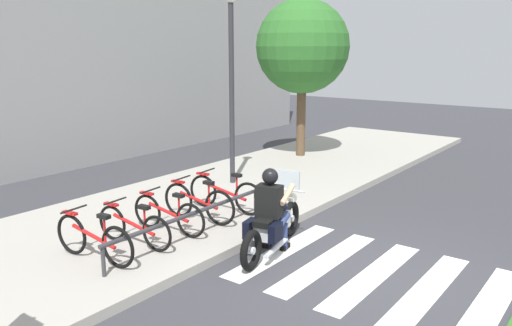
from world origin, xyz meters
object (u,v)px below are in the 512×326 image
Objects in this scene: rider at (271,205)px; bicycle_0 at (94,239)px; motorcycle at (273,225)px; bicycle_4 at (225,193)px; bicycle_1 at (134,226)px; bicycle_2 at (168,214)px; bicycle_3 at (198,202)px; bike_rack at (191,216)px; street_lamp at (231,73)px; tree_near_rack at (302,47)px.

rider is 0.88× the size of bicycle_0.
bicycle_4 is (0.79, 1.71, 0.05)m from motorcycle.
rider is 2.25m from bicycle_1.
bicycle_2 is 1.52m from bicycle_4.
bicycle_1 is 0.98× the size of bicycle_3.
bicycle_2 is 0.43× the size of bike_rack.
bicycle_0 is 0.76m from bicycle_1.
bicycle_2 is at bearing -158.74° from street_lamp.
bicycle_0 is at bearing 159.95° from bike_rack.
bicycle_1 is 1.00× the size of bicycle_2.
rider is at bearing -93.71° from bicycle_3.
bicycle_4 is (0.87, 1.72, -0.32)m from rider.
bicycle_4 is 6.34m from tree_near_rack.
bicycle_3 is at bearing -0.01° from bicycle_0.
street_lamp reaches higher than bicycle_2.
bicycle_3 is 0.93× the size of bicycle_4.
bicycle_4 is at bearing -144.13° from street_lamp.
bicycle_2 is at bearing 0.02° from bicycle_0.
bicycle_4 is (3.03, 0.00, 0.00)m from bicycle_0.
tree_near_rack reaches higher than bike_rack.
bicycle_4 is at bearing 20.06° from bike_rack.
bike_rack is 0.78× the size of tree_near_rack.
tree_near_rack is (6.19, 1.68, 2.80)m from bicycle_3.
street_lamp is at bearing 35.87° from bicycle_4.
tree_near_rack reaches higher than rider.
bicycle_2 is 0.76m from bicycle_3.
bicycle_0 is at bearing -179.92° from bicycle_1.
rider is at bearing -38.50° from bicycle_0.
bicycle_2 reaches higher than bicycle_1.
rider reaches higher than motorcycle.
bicycle_1 is at bearing -167.72° from tree_near_rack.
motorcycle reaches higher than bike_rack.
bicycle_3 is 3.60m from street_lamp.
bicycle_0 is 1.04× the size of bicycle_1.
motorcycle reaches higher than bicycle_1.
street_lamp reaches higher than bicycle_3.
street_lamp reaches higher than rider.
bike_rack is at bearing -36.16° from bicycle_1.
tree_near_rack is (6.23, 3.39, 2.85)m from motorcycle.
street_lamp is (2.64, 3.00, 1.91)m from rider.
bicycle_3 is 0.36× the size of street_lamp.
bicycle_1 reaches higher than bike_rack.
bicycle_4 is at bearing -162.83° from tree_near_rack.
bicycle_0 is at bearing 179.99° from bicycle_3.
bicycle_1 is at bearing 179.97° from bicycle_2.
tree_near_rack is at bearing 11.22° from bicycle_0.
bicycle_4 is 0.38× the size of street_lamp.
bike_rack is 0.80× the size of street_lamp.
tree_near_rack is at bearing 13.58° from bicycle_2.
tree_near_rack is (6.95, 2.23, 2.75)m from bike_rack.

